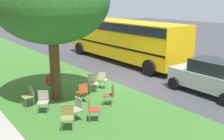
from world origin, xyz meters
name	(u,v)px	position (x,y,z in m)	size (l,w,h in m)	color
ground	(123,83)	(0.00, 0.00, 0.00)	(80.00, 80.00, 0.00)	#424247
grass_verge	(69,96)	(0.00, 3.20, 0.00)	(48.00, 6.00, 0.01)	#3D752D
street_tree	(51,1)	(-0.03, 3.82, 4.24)	(4.81, 4.81, 6.04)	brown
chair_0	(93,82)	(-0.19, 2.01, 0.52)	(0.52, 0.51, 0.88)	beige
chair_1	(77,107)	(-2.52, 4.19, 0.52)	(0.45, 0.45, 0.88)	#ADA393
chair_2	(67,115)	(-2.95, 4.78, 0.52)	(0.58, 0.57, 0.88)	olive
chair_3	(43,100)	(-1.09, 4.87, 0.52)	(0.58, 0.57, 0.88)	#ADA393
chair_4	(82,91)	(-1.13, 3.13, 0.52)	(0.46, 0.45, 0.88)	#C64C1E
chair_5	(92,108)	(-2.89, 3.76, 0.52)	(0.57, 0.58, 0.88)	#B7332D
chair_6	(50,82)	(0.90, 3.67, 0.52)	(0.58, 0.58, 0.88)	#B7332D
chair_7	(102,79)	(-0.07, 1.39, 0.52)	(0.58, 0.59, 0.88)	beige
chair_8	(110,93)	(-2.04, 2.33, 0.52)	(0.59, 0.59, 0.88)	brown
chair_9	(29,95)	(-0.18, 5.09, 0.52)	(0.42, 0.43, 0.88)	olive
parked_car	(211,77)	(-3.68, -2.26, 0.84)	(3.70, 1.92, 1.65)	#ADB2B7
school_bus	(123,37)	(4.24, -3.41, 1.76)	(10.40, 2.80, 2.88)	yellow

